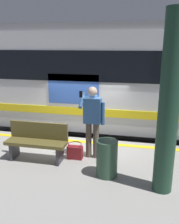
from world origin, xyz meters
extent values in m
plane|color=#3D3D3F|center=(0.00, 0.00, 0.00)|extent=(23.65, 23.65, 0.00)
cube|color=gray|center=(0.00, 2.38, 0.48)|extent=(12.67, 4.75, 0.95)
cube|color=yellow|center=(0.00, 0.30, 0.96)|extent=(12.42, 0.16, 0.01)
cube|color=slate|center=(0.00, -1.17, 0.08)|extent=(16.48, 0.08, 0.16)
cube|color=slate|center=(0.00, -2.60, 0.08)|extent=(16.48, 0.08, 0.16)
cube|color=silver|center=(-1.95, -1.88, 2.49)|extent=(13.45, 2.90, 3.07)
cube|color=gray|center=(-1.95, -1.88, 4.14)|extent=(13.18, 2.66, 0.24)
cube|color=black|center=(-1.95, -0.42, 3.02)|extent=(12.78, 0.03, 0.90)
cube|color=yellow|center=(-1.95, -0.42, 1.64)|extent=(12.78, 0.03, 0.24)
cube|color=#3359B2|center=(0.40, -0.42, 2.33)|extent=(1.58, 0.02, 0.91)
cylinder|color=black|center=(2.42, -0.73, 0.58)|extent=(0.84, 0.12, 0.84)
cylinder|color=black|center=(2.42, -3.04, 0.58)|extent=(0.84, 0.12, 0.84)
cylinder|color=brown|center=(-0.61, 1.17, 1.40)|extent=(0.14, 0.14, 0.89)
cylinder|color=brown|center=(-0.43, 1.17, 1.40)|extent=(0.14, 0.14, 0.89)
cube|color=#2D517F|center=(-0.52, 1.17, 2.15)|extent=(0.40, 0.24, 0.61)
sphere|color=#2D517F|center=(-0.52, 1.01, 2.43)|extent=(0.20, 0.20, 0.20)
sphere|color=beige|center=(-0.52, 1.17, 2.60)|extent=(0.22, 0.22, 0.22)
cylinder|color=#2D517F|center=(-0.77, 1.17, 2.09)|extent=(0.09, 0.09, 0.55)
cylinder|color=#2D517F|center=(-0.29, 1.25, 2.40)|extent=(0.09, 0.42, 0.33)
cube|color=black|center=(-0.29, 1.35, 2.56)|extent=(0.07, 0.02, 0.15)
cube|color=maroon|center=(-0.13, 1.35, 1.11)|extent=(0.37, 0.18, 0.32)
torus|color=maroon|center=(-0.13, 1.35, 1.33)|extent=(0.34, 0.34, 0.02)
cylinder|color=#1E3F2D|center=(-2.11, 2.25, 2.59)|extent=(0.37, 0.37, 3.28)
cube|color=brown|center=(0.74, 1.63, 1.40)|extent=(1.46, 0.44, 0.08)
cube|color=brown|center=(0.74, 1.44, 1.65)|extent=(1.46, 0.06, 0.40)
cube|color=#333338|center=(0.16, 1.63, 1.18)|extent=(0.06, 0.40, 0.45)
cube|color=#333338|center=(1.33, 1.63, 1.18)|extent=(0.06, 0.40, 0.45)
cylinder|color=#2D4C38|center=(-1.00, 1.96, 1.35)|extent=(0.45, 0.45, 0.79)
camera|label=1|loc=(-1.63, 6.57, 3.66)|focal=38.98mm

